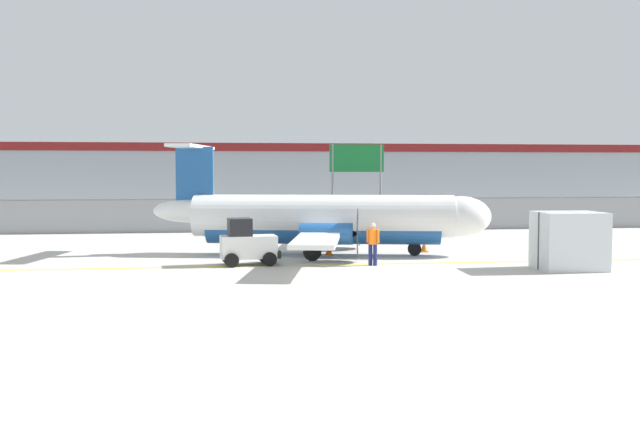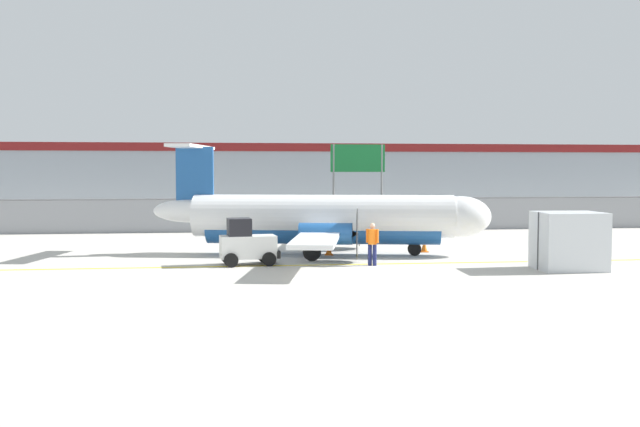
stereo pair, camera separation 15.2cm
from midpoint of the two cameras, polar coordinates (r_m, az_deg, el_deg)
The scene contains 15 objects.
ground_plane at distance 28.71m, azimuth 2.08°, elevation -4.10°, with size 140.00×140.00×0.01m.
perimeter_fence at distance 44.42m, azimuth -1.17°, elevation 0.01°, with size 98.00×0.10×2.10m.
parking_lot_strip at distance 55.91m, azimuth -2.37°, elevation -0.38°, with size 98.00×17.00×0.12m.
background_building at distance 74.24m, azimuth -3.53°, elevation 3.03°, with size 91.00×8.10×6.50m.
commuter_airplane at distance 31.87m, azimuth 0.85°, elevation -0.46°, with size 15.17×16.01×4.92m.
baggage_tug at distance 28.65m, azimuth -5.73°, elevation -2.42°, with size 2.44×1.61×1.88m.
ground_crew_worker at distance 28.40m, azimuth 4.36°, elevation -2.26°, with size 0.51×0.47×1.70m.
cargo_container at distance 28.78m, azimuth 19.43°, elevation -2.08°, with size 2.48×2.10×2.20m.
traffic_cone_near_left at distance 31.92m, azimuth 0.85°, elevation -2.78°, with size 0.36×0.36×0.64m.
traffic_cone_near_right at distance 33.45m, azimuth 8.47°, elevation -2.53°, with size 0.36×0.36×0.64m.
parked_car_0 at distance 50.16m, azimuth -15.31°, elevation 0.02°, with size 4.37×2.39×1.58m.
parked_car_1 at distance 58.67m, azimuth -7.50°, elevation 0.59°, with size 4.39×2.44×1.58m.
parked_car_2 at distance 51.41m, azimuth 2.73°, elevation 0.22°, with size 4.36×2.37×1.58m.
parked_car_3 at distance 62.32m, azimuth 9.16°, elevation 0.74°, with size 4.33×2.29×1.58m.
highway_sign at distance 46.79m, azimuth 3.13°, elevation 3.88°, with size 3.60×0.14×5.50m.
Camera 2 is at (-4.42, -26.12, 3.76)m, focal length 40.00 mm.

